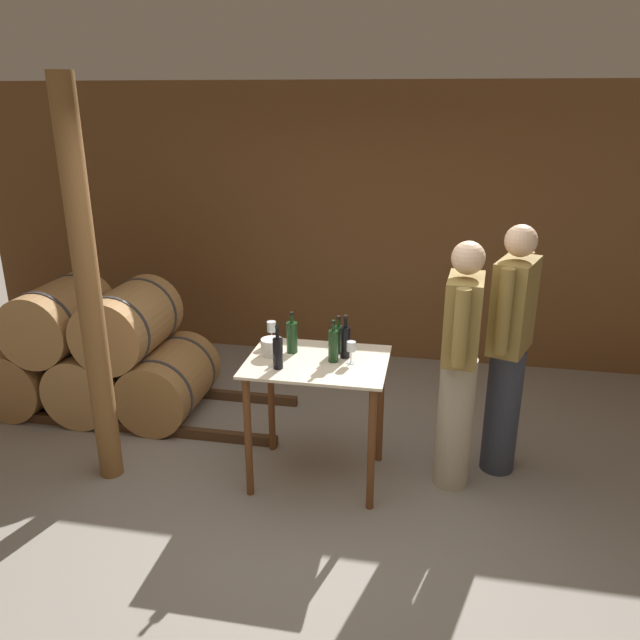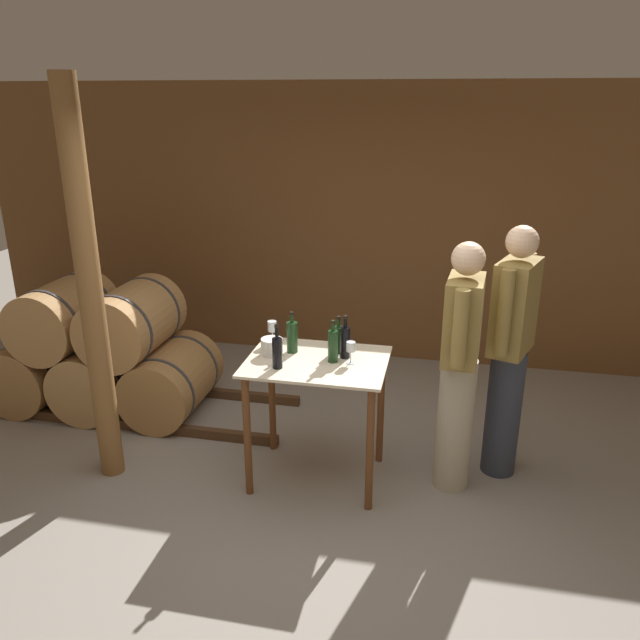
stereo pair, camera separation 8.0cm
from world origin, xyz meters
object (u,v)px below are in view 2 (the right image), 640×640
object	(u,v)px
wine_bottle_far_left	(277,352)
wine_glass_near_left	(272,327)
wooden_post	(90,293)
wine_bottle_left	(292,336)
ice_bucket	(272,347)
person_host	(510,348)
wine_bottle_far_right	(345,341)
person_visitor_with_scarf	(460,364)
wine_glass_near_center	(351,348)
wine_bottle_right	(339,338)
wine_bottle_center	(333,345)

from	to	relation	value
wine_bottle_far_left	wine_glass_near_left	xyz separation A→B (m)	(-0.15, 0.41, 0.01)
wooden_post	wine_bottle_left	world-z (taller)	wooden_post
ice_bucket	person_host	world-z (taller)	person_host
wine_bottle_far_right	person_visitor_with_scarf	distance (m)	0.76
wine_bottle_far_left	ice_bucket	distance (m)	0.24
wine_bottle_far_right	ice_bucket	size ratio (longest dim) A/B	2.03
wine_bottle_far_right	wine_glass_near_center	bearing A→B (deg)	-58.52
wine_bottle_left	wine_bottle_far_left	bearing A→B (deg)	-95.52
wooden_post	wine_bottle_far_right	world-z (taller)	wooden_post
wooden_post	wine_glass_near_left	size ratio (longest dim) A/B	16.48
wine_bottle_far_left	person_host	xyz separation A→B (m)	(1.49, 0.52, -0.06)
wooden_post	wine_bottle_right	world-z (taller)	wooden_post
wine_glass_near_left	wine_glass_near_center	bearing A→B (deg)	-21.62
wine_glass_near_center	person_host	bearing A→B (deg)	18.73
wooden_post	wine_bottle_center	size ratio (longest dim) A/B	9.32
wine_bottle_left	wine_bottle_far_right	distance (m)	0.37
wine_bottle_far_right	wine_bottle_left	bearing A→B (deg)	176.69
wine_glass_near_left	person_visitor_with_scarf	size ratio (longest dim) A/B	0.10
wine_bottle_center	wine_bottle_far_right	distance (m)	0.11
wine_bottle_left	wine_bottle_far_right	bearing A→B (deg)	-3.31
wooden_post	wine_glass_near_left	bearing A→B (deg)	23.86
ice_bucket	person_visitor_with_scarf	world-z (taller)	person_visitor_with_scarf
wine_bottle_center	person_host	world-z (taller)	person_host
wooden_post	wine_glass_near_center	distance (m)	1.74
wine_bottle_right	person_host	distance (m)	1.16
wine_glass_near_left	person_visitor_with_scarf	xyz separation A→B (m)	(1.31, -0.14, -0.11)
wine_bottle_center	wine_bottle_far_right	xyz separation A→B (m)	(0.07, 0.08, -0.00)
wine_bottle_left	person_host	world-z (taller)	person_host
wine_bottle_center	wine_bottle_right	distance (m)	0.17
wine_glass_near_left	wine_bottle_far_right	bearing A→B (deg)	-15.44
wine_bottle_center	ice_bucket	xyz separation A→B (m)	(-0.43, 0.04, -0.06)
wine_glass_near_left	person_visitor_with_scarf	bearing A→B (deg)	-6.01
wine_glass_near_left	wine_bottle_left	bearing A→B (deg)	-36.07
wine_bottle_left	wine_bottle_right	xyz separation A→B (m)	(0.31, 0.06, -0.01)
wine_bottle_far_left	wine_glass_near_center	xyz separation A→B (m)	(0.45, 0.17, -0.00)
wine_bottle_right	wine_bottle_left	bearing A→B (deg)	-169.06
wine_glass_near_center	ice_bucket	distance (m)	0.55
wine_glass_near_left	wine_glass_near_center	distance (m)	0.65
wine_glass_near_center	person_host	distance (m)	1.09
wooden_post	ice_bucket	distance (m)	1.24
wine_bottle_far_left	person_visitor_with_scarf	size ratio (longest dim) A/B	0.17
ice_bucket	wine_bottle_center	bearing A→B (deg)	-4.73
ice_bucket	wine_bottle_far_left	bearing A→B (deg)	-64.88
wine_bottle_right	ice_bucket	bearing A→B (deg)	-163.25
wine_glass_near_left	ice_bucket	bearing A→B (deg)	-74.84
wine_bottle_left	wine_glass_near_center	xyz separation A→B (m)	(0.42, -0.11, -0.00)
wine_bottle_center	wine_glass_near_center	xyz separation A→B (m)	(0.12, -0.00, -0.01)
wine_glass_near_center	person_host	xyz separation A→B (m)	(1.04, 0.35, -0.06)
wine_glass_near_left	wine_bottle_right	bearing A→B (deg)	-8.14
wine_bottle_far_left	wine_glass_near_left	world-z (taller)	wine_bottle_far_left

